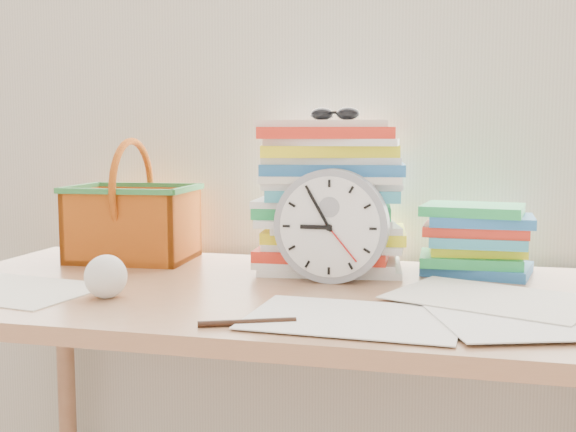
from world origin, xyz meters
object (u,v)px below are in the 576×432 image
(book_stack, at_px, (476,239))
(basket, at_px, (133,201))
(desk, at_px, (284,327))
(paper_stack, at_px, (329,196))
(clock, at_px, (332,226))

(book_stack, distance_m, basket, 0.76)
(desk, relative_size, basket, 5.14)
(book_stack, bearing_deg, basket, -178.49)
(paper_stack, bearing_deg, clock, -77.13)
(desk, relative_size, book_stack, 5.70)
(paper_stack, relative_size, book_stack, 1.30)
(clock, bearing_deg, book_stack, 30.05)
(paper_stack, height_order, book_stack, paper_stack)
(basket, bearing_deg, clock, -19.43)
(paper_stack, distance_m, clock, 0.14)
(paper_stack, bearing_deg, basket, 179.37)
(paper_stack, relative_size, clock, 1.44)
(book_stack, relative_size, basket, 0.90)
(basket, bearing_deg, book_stack, -2.08)
(paper_stack, bearing_deg, desk, -101.68)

